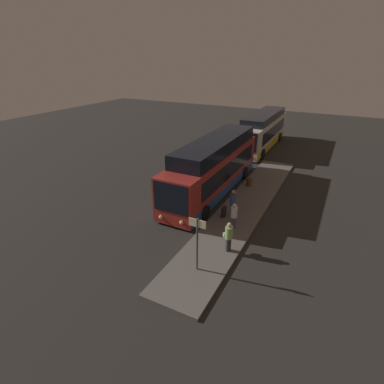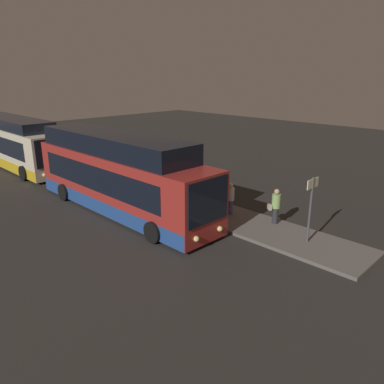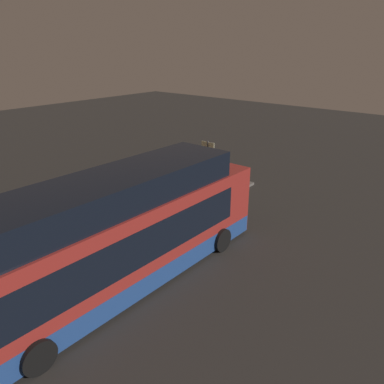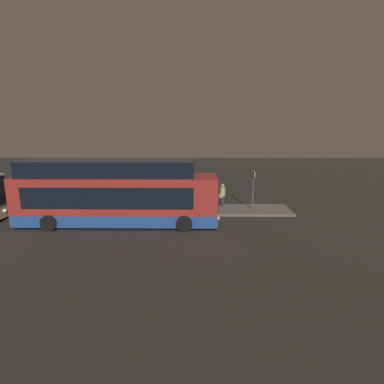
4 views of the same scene
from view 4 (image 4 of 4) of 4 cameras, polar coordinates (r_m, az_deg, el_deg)
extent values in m
plane|color=#2B2826|center=(18.94, -9.29, -6.00)|extent=(80.00, 80.00, 0.00)
cube|color=#605B56|center=(21.76, -7.96, -3.34)|extent=(20.00, 2.81, 0.14)
cube|color=maroon|center=(18.78, -13.94, -1.32)|extent=(12.04, 2.57, 2.85)
cube|color=#23478C|center=(19.06, -13.78, -4.46)|extent=(11.98, 2.59, 0.70)
cube|color=black|center=(18.79, -14.89, -0.29)|extent=(9.87, 2.60, 1.25)
cube|color=black|center=(18.13, 4.79, -0.14)|extent=(0.06, 2.26, 1.83)
sphere|color=#F9E58C|center=(19.16, 4.62, -3.74)|extent=(0.24, 0.24, 0.24)
sphere|color=#F9E58C|center=(17.81, 4.93, -5.00)|extent=(0.24, 0.24, 0.24)
cylinder|color=black|center=(19.72, -1.22, -3.66)|extent=(0.94, 0.30, 0.94)
cylinder|color=black|center=(17.27, -1.49, -6.02)|extent=(0.94, 0.30, 0.94)
cylinder|color=black|center=(21.45, -22.64, -3.31)|extent=(0.94, 0.30, 0.94)
cylinder|color=black|center=(19.22, -25.61, -5.35)|extent=(0.94, 0.30, 0.94)
cube|color=black|center=(18.57, -15.69, 4.41)|extent=(10.23, 2.36, 0.95)
sphere|color=#F9E58C|center=(22.67, -32.06, -3.06)|extent=(0.24, 0.24, 0.24)
cylinder|color=gray|center=(21.18, -3.44, -2.31)|extent=(0.31, 0.31, 0.83)
cylinder|color=#334C8C|center=(21.00, -3.47, -0.25)|extent=(0.45, 0.45, 0.72)
sphere|color=#9E7051|center=(20.89, -3.49, 1.08)|extent=(0.27, 0.27, 0.27)
cube|color=maroon|center=(21.05, -4.27, -1.10)|extent=(0.17, 0.30, 0.24)
cylinder|color=#4C476B|center=(21.67, -0.04, -2.09)|extent=(0.35, 0.35, 0.73)
cylinder|color=silver|center=(21.51, -0.04, -0.33)|extent=(0.51, 0.51, 0.63)
sphere|color=beige|center=(21.41, -0.04, 0.80)|extent=(0.24, 0.24, 0.24)
cylinder|color=#2D2D33|center=(22.28, 5.79, -1.70)|extent=(0.39, 0.39, 0.76)
cylinder|color=#8CB766|center=(22.12, 5.83, 0.08)|extent=(0.56, 0.56, 0.66)
sphere|color=tan|center=(22.03, 5.86, 1.24)|extent=(0.25, 0.25, 0.25)
cube|color=beige|center=(21.93, 5.39, -0.76)|extent=(0.31, 0.28, 0.24)
cube|color=black|center=(20.73, -2.85, -2.87)|extent=(0.45, 0.19, 0.66)
cylinder|color=black|center=(20.62, -2.86, -1.67)|extent=(0.02, 0.02, 0.24)
cylinder|color=#4C4C51|center=(21.59, 11.53, 0.39)|extent=(0.10, 0.10, 2.77)
cube|color=beige|center=(21.38, 11.66, 3.39)|extent=(0.04, 0.84, 0.39)
cylinder|color=#593319|center=(21.68, -17.43, -2.77)|extent=(0.44, 0.44, 0.65)
camera|label=1|loc=(29.73, 31.11, 17.60)|focal=28.00mm
camera|label=2|loc=(12.99, 57.74, 10.85)|focal=35.00mm
camera|label=3|loc=(14.59, -53.73, 14.61)|focal=35.00mm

